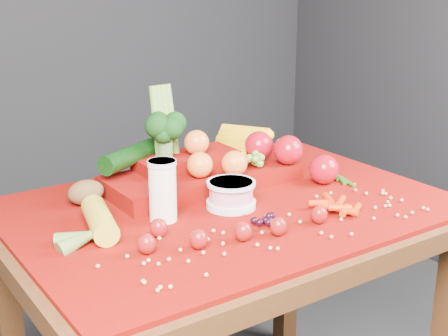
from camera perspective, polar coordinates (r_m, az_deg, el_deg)
table at (r=1.59m, az=0.41°, el=-6.87°), size 1.10×0.80×0.75m
red_cloth at (r=1.55m, az=0.42°, el=-3.49°), size 1.05×0.75×0.01m
milk_glass at (r=1.43m, az=-5.64°, el=-1.88°), size 0.07×0.07×0.14m
yogurt_bowl at (r=1.52m, az=0.66°, el=-2.34°), size 0.12×0.12×0.07m
strawberry_scatter at (r=1.34m, az=0.18°, el=-5.60°), size 0.44×0.18×0.05m
dark_grape_cluster at (r=1.42m, az=3.80°, el=-4.83°), size 0.06×0.05×0.03m
soybean_scatter at (r=1.40m, az=5.10°, el=-5.53°), size 0.84×0.24×0.01m
corn_ear at (r=1.37m, az=-11.96°, el=-5.63°), size 0.22×0.25×0.06m
potato at (r=1.57m, az=-12.51°, el=-2.19°), size 0.09×0.07×0.06m
baby_carrot_pile at (r=1.51m, az=10.25°, el=-3.47°), size 0.18×0.18×0.03m
green_bean_pile at (r=1.76m, az=10.27°, el=-0.80°), size 0.14×0.12×0.01m
produce_mound at (r=1.68m, az=-1.23°, el=0.47°), size 0.59×0.37×0.27m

